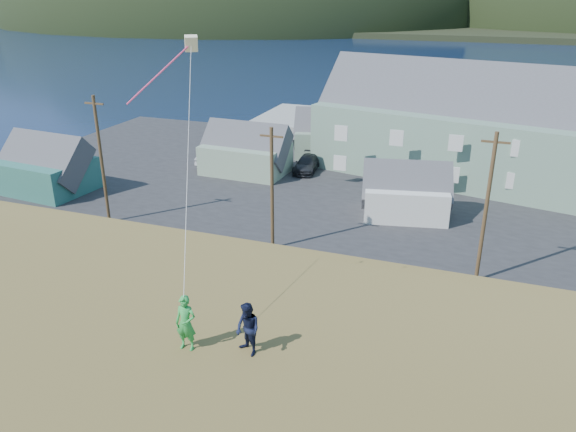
% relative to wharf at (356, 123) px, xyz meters
% --- Properties ---
extents(ground, '(900.00, 900.00, 0.00)m').
position_rel_wharf_xyz_m(ground, '(6.00, -40.00, -0.45)').
color(ground, '#0A1638').
rests_on(ground, ground).
extents(grass_strip, '(110.00, 8.00, 0.10)m').
position_rel_wharf_xyz_m(grass_strip, '(6.00, -42.00, -0.40)').
color(grass_strip, '#4C3D19').
rests_on(grass_strip, ground).
extents(waterfront_lot, '(72.00, 36.00, 0.12)m').
position_rel_wharf_xyz_m(waterfront_lot, '(6.00, -23.00, -0.39)').
color(waterfront_lot, '#28282B').
rests_on(waterfront_lot, ground).
extents(wharf, '(26.00, 14.00, 0.90)m').
position_rel_wharf_xyz_m(wharf, '(0.00, 0.00, 0.00)').
color(wharf, gray).
rests_on(wharf, ground).
extents(far_shore, '(900.00, 320.00, 2.00)m').
position_rel_wharf_xyz_m(far_shore, '(6.00, 290.00, 0.55)').
color(far_shore, black).
rests_on(far_shore, ground).
extents(far_hills, '(760.00, 265.00, 143.00)m').
position_rel_wharf_xyz_m(far_hills, '(41.59, 239.38, 1.55)').
color(far_hills, black).
rests_on(far_hills, ground).
extents(lodge, '(38.77, 18.05, 13.16)m').
position_rel_wharf_xyz_m(lodge, '(19.17, -18.15, 4.60)').
color(lodge, gray).
rests_on(lodge, waterfront_lot).
extents(shed_teal, '(8.57, 6.35, 6.39)m').
position_rel_wharf_xyz_m(shed_teal, '(-19.98, -34.31, 1.94)').
color(shed_teal, '#2C685E').
rests_on(shed_teal, waterfront_lot).
extents(shed_palegreen_near, '(8.62, 5.58, 6.11)m').
position_rel_wharf_xyz_m(shed_palegreen_near, '(-5.39, -23.38, 1.87)').
color(shed_palegreen_near, gray).
rests_on(shed_palegreen_near, waterfront_lot).
extents(shed_white, '(7.66, 5.85, 5.46)m').
position_rel_wharf_xyz_m(shed_white, '(11.16, -29.27, 1.67)').
color(shed_white, silver).
rests_on(shed_white, waterfront_lot).
extents(shed_palegreen_far, '(10.28, 7.24, 6.27)m').
position_rel_wharf_xyz_m(shed_palegreen_far, '(1.44, -14.30, 1.96)').
color(shed_palegreen_far, slate).
rests_on(shed_palegreen_far, waterfront_lot).
extents(utility_poles, '(27.69, 0.24, 9.84)m').
position_rel_wharf_xyz_m(utility_poles, '(3.24, -38.50, 4.34)').
color(utility_poles, '#47331E').
rests_on(utility_poles, waterfront_lot).
extents(parked_cars, '(20.68, 13.22, 1.57)m').
position_rel_wharf_xyz_m(parked_cars, '(-3.65, -18.82, 0.40)').
color(parked_cars, slate).
rests_on(parked_cars, waterfront_lot).
extents(kite_flyer_green, '(0.66, 0.45, 1.75)m').
position_rel_wharf_xyz_m(kite_flyer_green, '(9.12, -59.56, 7.63)').
color(kite_flyer_green, green).
rests_on(kite_flyer_green, hillside).
extents(kite_flyer_navy, '(1.00, 0.93, 1.65)m').
position_rel_wharf_xyz_m(kite_flyer_navy, '(10.92, -59.16, 7.57)').
color(kite_flyer_navy, black).
rests_on(kite_flyer_navy, hillside).
extents(kite_rig, '(2.06, 3.49, 9.42)m').
position_rel_wharf_xyz_m(kite_rig, '(6.23, -53.50, 14.60)').
color(kite_rig, '#FFF1C2').
rests_on(kite_rig, ground).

